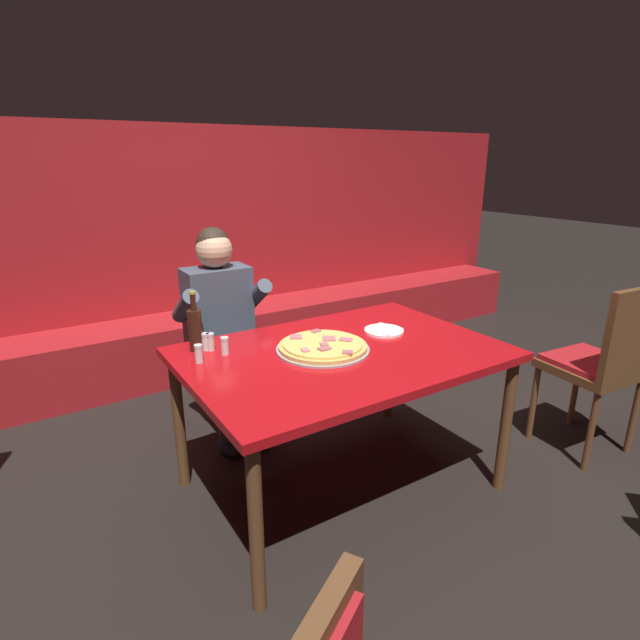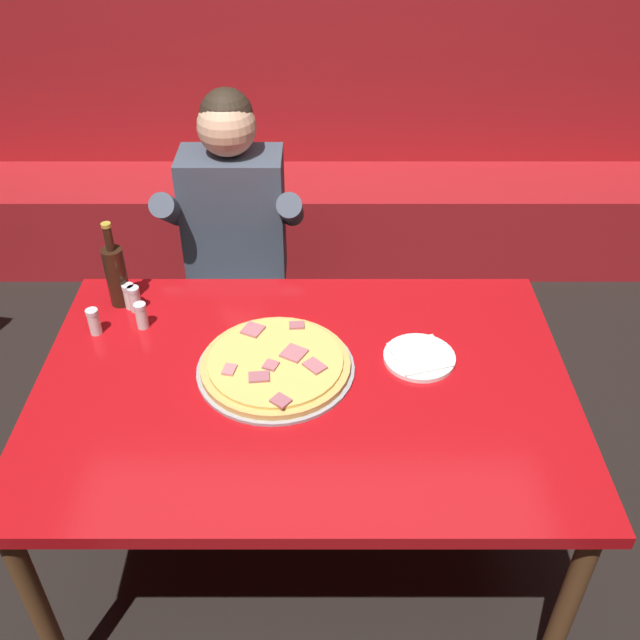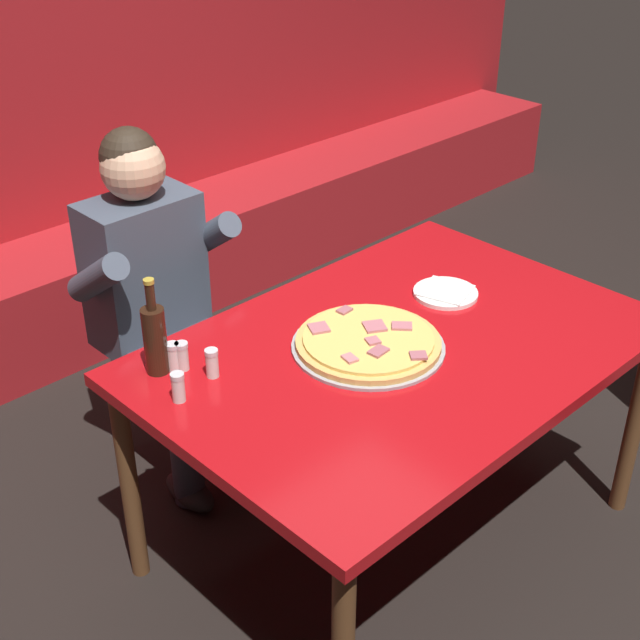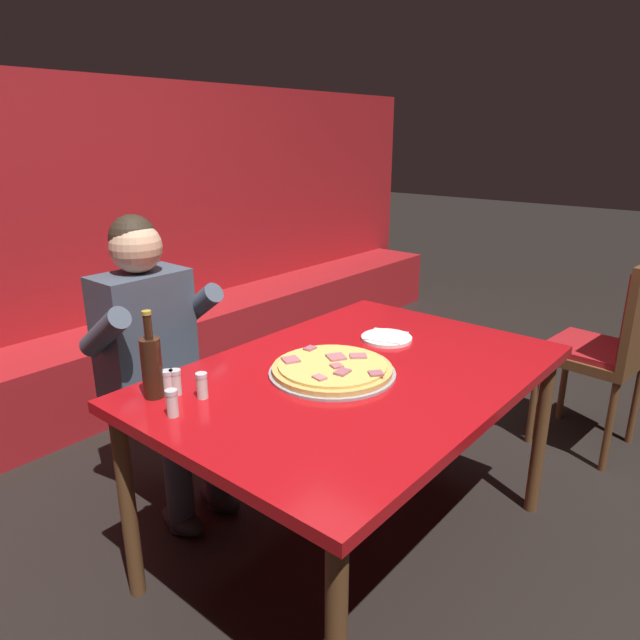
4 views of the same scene
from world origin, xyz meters
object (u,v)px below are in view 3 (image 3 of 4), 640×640
Objects in this scene: plate_white_paper at (446,293)px; shaker_black_pepper at (178,388)px; shaker_red_pepper_flakes at (182,357)px; shaker_oregano at (173,358)px; main_dining_table at (399,364)px; beer_bottle at (155,338)px; diner_seated_blue_shirt at (161,298)px; shaker_parmesan at (212,364)px; pizza at (368,343)px.

shaker_black_pepper is (-0.97, 0.12, 0.03)m from plate_white_paper.
shaker_black_pepper is at bearing -130.32° from shaker_red_pepper_flakes.
main_dining_table is at bearing -32.53° from shaker_oregano.
shaker_oregano is at bearing -34.89° from beer_bottle.
shaker_black_pepper is at bearing -120.75° from diner_seated_blue_shirt.
beer_bottle is 3.40× the size of shaker_red_pepper_flakes.
shaker_black_pepper is 1.00× the size of shaker_parmesan.
main_dining_table is at bearing -33.50° from pizza.
pizza is 5.26× the size of shaker_black_pepper.
plate_white_paper is at bearing -16.01° from shaker_oregano.
shaker_black_pepper reaches higher than main_dining_table.
shaker_parmesan is at bearing 153.07° from main_dining_table.
diner_seated_blue_shirt reaches higher than plate_white_paper.
shaker_black_pepper is (-0.64, 0.22, 0.11)m from main_dining_table.
pizza is 0.54m from shaker_red_pepper_flakes.
main_dining_table is 17.52× the size of shaker_red_pepper_flakes.
shaker_black_pepper is (-0.08, -0.13, 0.00)m from shaker_oregano.
pizza is at bearing -75.41° from diner_seated_blue_shirt.
shaker_black_pepper reaches higher than plate_white_paper.
shaker_red_pepper_flakes and shaker_parmesan have the same top height.
shaker_oregano is at bearing 147.64° from pizza.
shaker_oregano is 1.00× the size of shaker_black_pepper.
shaker_parmesan is 0.62m from diner_seated_blue_shirt.
beer_bottle is 3.40× the size of shaker_parmesan.
diner_seated_blue_shirt reaches higher than shaker_black_pepper.
shaker_oregano is (-0.56, 0.36, 0.11)m from main_dining_table.
shaker_oregano is at bearing 163.99° from plate_white_paper.
shaker_oregano is 1.00× the size of shaker_parmesan.
beer_bottle is 0.08m from shaker_oregano.
beer_bottle reaches higher than shaker_oregano.
pizza is 0.57m from shaker_oregano.
plate_white_paper is at bearing -7.30° from shaker_black_pepper.
shaker_parmesan is (0.14, 0.03, 0.00)m from shaker_black_pepper.
plate_white_paper is 2.44× the size of shaker_parmesan.
beer_bottle is at bearing 147.45° from pizza.
shaker_red_pepper_flakes is 0.09m from shaker_parmesan.
shaker_parmesan is at bearing 169.52° from plate_white_paper.
beer_bottle is (-0.59, 0.38, 0.18)m from main_dining_table.
beer_bottle reaches higher than shaker_black_pepper.
main_dining_table is 0.68m from shaker_black_pepper.
beer_bottle reaches higher than pizza.
shaker_red_pepper_flakes is (-0.46, 0.29, 0.02)m from pizza.
beer_bottle is at bearing 126.62° from shaker_parmesan.
diner_seated_blue_shirt is at bearing 104.59° from pizza.
shaker_red_pepper_flakes is at bearing 49.68° from shaker_black_pepper.
shaker_oregano reaches higher than main_dining_table.
diner_seated_blue_shirt is at bearing 54.62° from beer_bottle.
pizza is 2.15× the size of plate_white_paper.
diner_seated_blue_shirt is at bearing 108.82° from main_dining_table.
main_dining_table is at bearing -19.36° from shaker_black_pepper.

